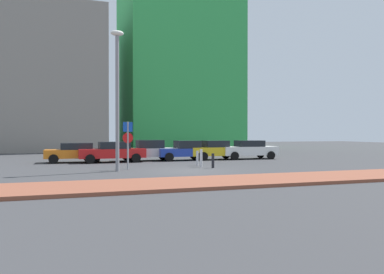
# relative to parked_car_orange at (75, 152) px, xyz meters

# --- Properties ---
(ground_plane) EXTENTS (120.00, 120.00, 0.00)m
(ground_plane) POSITION_rel_parked_car_orange_xyz_m (5.82, -8.16, -0.74)
(ground_plane) COLOR #38383A
(sidewalk_brick) EXTENTS (40.00, 3.44, 0.14)m
(sidewalk_brick) POSITION_rel_parked_car_orange_xyz_m (5.82, -13.57, -0.67)
(sidewalk_brick) COLOR brown
(sidewalk_brick) RESTS_ON ground
(parked_car_orange) EXTENTS (4.04, 2.05, 1.37)m
(parked_car_orange) POSITION_rel_parked_car_orange_xyz_m (0.00, 0.00, 0.00)
(parked_car_orange) COLOR orange
(parked_car_orange) RESTS_ON ground
(parked_car_red) EXTENTS (4.63, 2.07, 1.45)m
(parked_car_red) POSITION_rel_parked_car_orange_xyz_m (2.49, -0.67, 0.02)
(parked_car_red) COLOR red
(parked_car_red) RESTS_ON ground
(parked_car_silver) EXTENTS (4.31, 1.98, 1.55)m
(parked_car_silver) POSITION_rel_parked_car_orange_xyz_m (5.21, -0.01, 0.04)
(parked_car_silver) COLOR #B7BABF
(parked_car_silver) RESTS_ON ground
(parked_car_blue) EXTENTS (3.98, 1.99, 1.49)m
(parked_car_blue) POSITION_rel_parked_car_orange_xyz_m (7.89, -0.44, 0.02)
(parked_car_blue) COLOR #1E389E
(parked_car_blue) RESTS_ON ground
(parked_car_yellow) EXTENTS (4.02, 1.90, 1.48)m
(parked_car_yellow) POSITION_rel_parked_car_orange_xyz_m (10.34, -0.44, 0.03)
(parked_car_yellow) COLOR gold
(parked_car_yellow) RESTS_ON ground
(parked_car_white) EXTENTS (4.58, 2.15, 1.48)m
(parked_car_white) POSITION_rel_parked_car_orange_xyz_m (13.20, -0.61, 0.03)
(parked_car_white) COLOR white
(parked_car_white) RESTS_ON ground
(parking_sign_post) EXTENTS (0.60, 0.10, 2.72)m
(parking_sign_post) POSITION_rel_parked_car_orange_xyz_m (2.72, -6.26, 0.97)
(parking_sign_post) COLOR gray
(parking_sign_post) RESTS_ON ground
(parking_meter) EXTENTS (0.18, 0.14, 1.34)m
(parking_meter) POSITION_rel_parked_car_orange_xyz_m (2.03, -7.01, 0.13)
(parking_meter) COLOR #4C4C51
(parking_meter) RESTS_ON ground
(street_lamp) EXTENTS (0.70, 0.36, 7.59)m
(street_lamp) POSITION_rel_parked_car_orange_xyz_m (2.01, -7.23, 3.69)
(street_lamp) COLOR gray
(street_lamp) RESTS_ON ground
(traffic_bollard_near) EXTENTS (0.16, 0.16, 1.08)m
(traffic_bollard_near) POSITION_rel_parked_car_orange_xyz_m (7.17, -6.24, -0.19)
(traffic_bollard_near) COLOR #B7B7BC
(traffic_bollard_near) RESTS_ON ground
(traffic_bollard_mid) EXTENTS (0.15, 0.15, 0.94)m
(traffic_bollard_mid) POSITION_rel_parked_car_orange_xyz_m (7.29, -5.17, -0.27)
(traffic_bollard_mid) COLOR #B7B7BC
(traffic_bollard_mid) RESTS_ON ground
(traffic_bollard_far) EXTENTS (0.16, 0.16, 0.87)m
(traffic_bollard_far) POSITION_rel_parked_car_orange_xyz_m (7.61, -7.06, -0.30)
(traffic_bollard_far) COLOR black
(traffic_bollard_far) RESTS_ON ground
(building_colorful_midrise) EXTENTS (15.11, 15.38, 23.50)m
(building_colorful_midrise) POSITION_rel_parked_car_orange_xyz_m (14.58, 25.00, 11.01)
(building_colorful_midrise) COLOR green
(building_colorful_midrise) RESTS_ON ground
(building_under_construction) EXTENTS (14.57, 15.92, 16.19)m
(building_under_construction) POSITION_rel_parked_car_orange_xyz_m (-3.48, 21.83, 7.36)
(building_under_construction) COLOR gray
(building_under_construction) RESTS_ON ground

